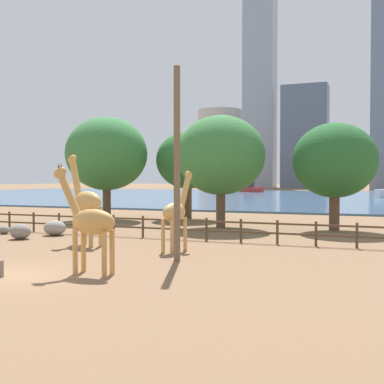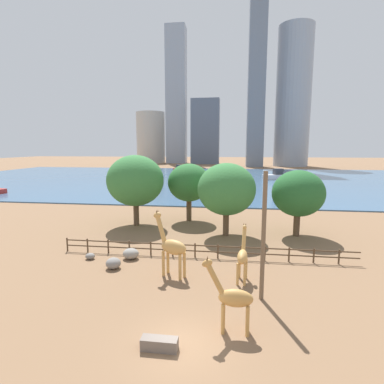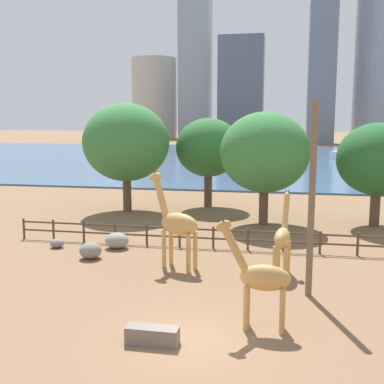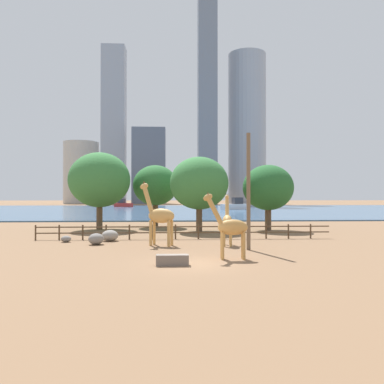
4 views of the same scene
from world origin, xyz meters
The scene contains 20 objects.
ground_plane centered at (0.00, 80.00, 0.00)m, with size 400.00×400.00×0.00m, color brown.
harbor_water centered at (0.00, 77.00, 0.10)m, with size 180.00×86.00×0.20m, color #3D6084.
giraffe_tall centered at (2.47, 1.42, 1.95)m, with size 2.79×0.80×4.12m.
giraffe_companion centered at (-2.08, 7.90, 2.33)m, with size 2.98×1.73×5.03m.
giraffe_young centered at (3.20, 7.74, 1.92)m, with size 0.93×2.71×4.07m.
utility_pole centered at (4.36, 5.20, 4.17)m, with size 0.28×0.28×8.33m, color brown.
boulder_near_fence centered at (-9.91, 10.33, 0.27)m, with size 0.84×0.71×0.53m, color gray.
boulder_by_pole centered at (-7.08, 8.62, 0.45)m, with size 1.21×1.19×0.89m, color gray.
boulder_small centered at (-6.38, 10.89, 0.47)m, with size 1.40×1.25×0.94m, color gray.
feeding_trough centered at (-1.03, -0.47, 0.30)m, with size 1.80×0.60×0.60m, color #72665B.
enclosure_fence centered at (-0.36, 12.00, 0.76)m, with size 26.12×0.14×1.30m.
tree_left_large centered at (-3.26, 25.22, 5.11)m, with size 5.54×5.54×7.63m.
tree_center_broad centered at (1.76, 19.12, 5.19)m, with size 6.34×6.34×8.06m.
tree_right_tall centered at (9.54, 20.07, 4.74)m, with size 5.63×5.63×7.30m.
tree_left_small centered at (-9.47, 21.98, 5.65)m, with size 6.98×6.98×8.81m.
boat_ferry centered at (-17.72, 102.46, 1.11)m, with size 6.41×4.65×2.67m.
boat_tug centered at (15.28, 77.59, 1.28)m, with size 7.71×5.10×3.20m.
skyline_tower_needle centered at (-47.78, 169.12, 15.36)m, with size 17.38×17.38×30.73m, color #B7B2A8.
skyline_block_central centered at (-13.26, 161.32, 18.33)m, with size 16.02×9.11×36.65m, color slate.
skyline_block_left centered at (-31.16, 167.14, 39.21)m, with size 11.48×9.23×78.43m, color #939EAD.
Camera 3 is at (3.23, -15.26, 7.55)m, focal length 45.00 mm.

